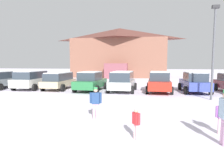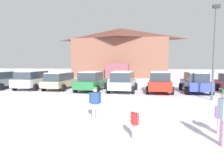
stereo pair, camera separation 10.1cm
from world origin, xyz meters
The scene contains 13 objects.
ski_lodge centered at (-3.07, 32.55, 4.35)m, with size 16.53×9.67×8.60m.
parked_grey_wagon centered at (-12.28, 14.01, 0.91)m, with size 2.47×4.80×1.68m.
parked_white_suv centered at (-9.20, 14.03, 0.93)m, with size 2.26×4.28×1.73m.
parked_beige_suv centered at (-6.50, 14.12, 0.87)m, with size 2.21×4.24×1.60m.
parked_green_coupe centered at (-3.35, 13.65, 0.85)m, with size 2.40×4.43×1.71m.
parked_silver_wagon centered at (-0.54, 13.71, 0.93)m, with size 2.37×4.22×1.73m.
parked_red_sedan centered at (2.56, 13.85, 0.87)m, with size 2.29×4.56×1.75m.
parked_blue_hatchback centered at (5.47, 14.08, 0.85)m, with size 2.11×4.19×1.71m.
skier_adult_in_blue_parka centered at (3.62, 2.81, 0.94)m, with size 0.26×0.62×1.67m.
skier_child_in_purple_jacket centered at (3.90, 3.82, 0.66)m, with size 0.43×0.20×1.16m.
skier_child_in_red_jacket centered at (1.02, 2.83, 0.59)m, with size 0.27×0.33×1.05m.
skier_teen_in_navy_coat centered at (-0.79, 4.93, 0.79)m, with size 0.52×0.24×1.41m.
lamp_post centered at (5.73, 10.65, 3.41)m, with size 0.44×0.24×6.12m.
Camera 2 is at (1.31, -3.34, 2.44)m, focal length 32.00 mm.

